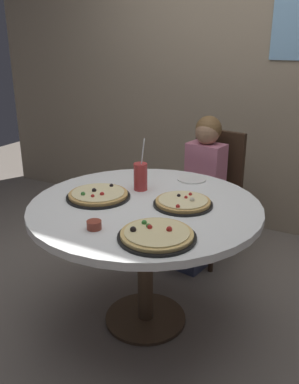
# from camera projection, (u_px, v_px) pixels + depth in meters

# --- Properties ---
(ground_plane) EXTENTS (8.00, 8.00, 0.00)m
(ground_plane) POSITION_uv_depth(u_px,v_px,m) (145.00, 319.00, 2.49)
(ground_plane) COLOR slate
(wall_with_window) EXTENTS (5.20, 0.14, 2.90)m
(wall_with_window) POSITION_uv_depth(u_px,v_px,m) (247.00, 55.00, 3.34)
(wall_with_window) COLOR gray
(wall_with_window) RESTS_ON ground_plane
(dining_table) EXTENTS (1.25, 1.25, 0.75)m
(dining_table) POSITION_uv_depth(u_px,v_px,m) (145.00, 219.00, 2.26)
(dining_table) COLOR white
(dining_table) RESTS_ON ground_plane
(chair_wooden) EXTENTS (0.46, 0.46, 0.95)m
(chair_wooden) POSITION_uv_depth(u_px,v_px,m) (212.00, 188.00, 3.10)
(chair_wooden) COLOR #382619
(chair_wooden) RESTS_ON ground_plane
(diner_child) EXTENTS (0.31, 0.43, 1.08)m
(diner_child) POSITION_uv_depth(u_px,v_px,m) (199.00, 201.00, 2.98)
(diner_child) COLOR #3F4766
(diner_child) RESTS_ON ground_plane
(pizza_veggie) EXTENTS (0.36, 0.36, 0.05)m
(pizza_veggie) POSITION_uv_depth(u_px,v_px,m) (98.00, 195.00, 2.30)
(pizza_veggie) COLOR black
(pizza_veggie) RESTS_ON dining_table
(pizza_cheese) EXTENTS (0.32, 0.32, 0.05)m
(pizza_cheese) POSITION_uv_depth(u_px,v_px,m) (183.00, 202.00, 2.20)
(pizza_cheese) COLOR black
(pizza_cheese) RESTS_ON dining_table
(pizza_pepperoni) EXTENTS (0.36, 0.36, 0.05)m
(pizza_pepperoni) POSITION_uv_depth(u_px,v_px,m) (157.00, 235.00, 1.84)
(pizza_pepperoni) COLOR black
(pizza_pepperoni) RESTS_ON dining_table
(soda_cup) EXTENTS (0.08, 0.08, 0.31)m
(soda_cup) POSITION_uv_depth(u_px,v_px,m) (141.00, 176.00, 2.40)
(soda_cup) COLOR #B73333
(soda_cup) RESTS_ON dining_table
(sauce_bowl) EXTENTS (0.07, 0.07, 0.04)m
(sauce_bowl) POSITION_uv_depth(u_px,v_px,m) (94.00, 225.00, 1.93)
(sauce_bowl) COLOR brown
(sauce_bowl) RESTS_ON dining_table
(plate_small) EXTENTS (0.18, 0.18, 0.01)m
(plate_small) POSITION_uv_depth(u_px,v_px,m) (192.00, 179.00, 2.59)
(plate_small) COLOR white
(plate_small) RESTS_ON dining_table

